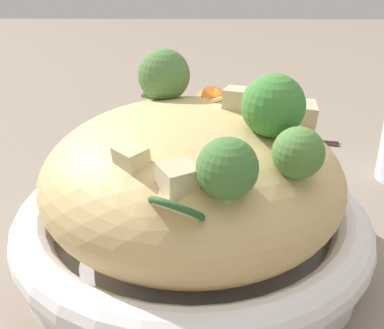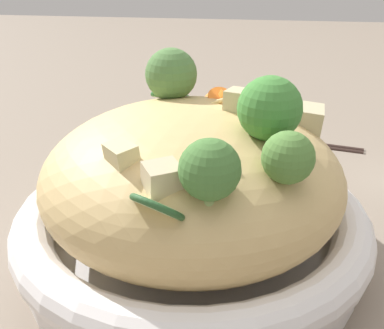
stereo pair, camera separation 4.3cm
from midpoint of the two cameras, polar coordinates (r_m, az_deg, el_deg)
ground_plane at (r=0.48m, az=2.61°, el=-10.73°), size 3.00×3.00×0.00m
serving_bowl at (r=0.47m, az=2.68°, el=-7.64°), size 0.33×0.33×0.06m
noodle_heap at (r=0.44m, az=2.83°, el=-1.57°), size 0.27×0.27×0.14m
broccoli_florets at (r=0.39m, az=7.08°, el=6.09°), size 0.16×0.23×0.07m
carrot_coins at (r=0.44m, az=7.08°, el=6.64°), size 0.06×0.18×0.03m
zucchini_slices at (r=0.44m, az=-0.14°, el=4.98°), size 0.08×0.25×0.04m
chicken_chunks at (r=0.42m, az=10.05°, el=4.44°), size 0.18×0.18×0.05m
chopsticks_pair at (r=0.75m, az=13.27°, el=2.77°), size 0.21×0.06×0.01m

